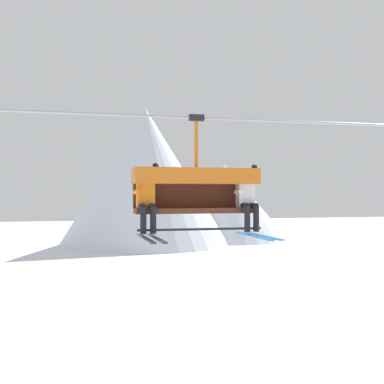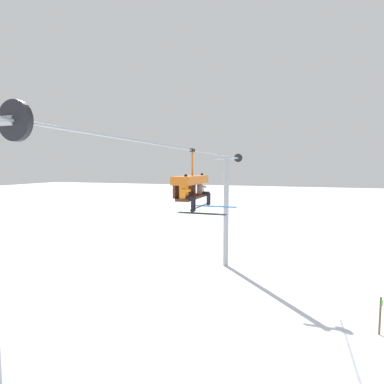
# 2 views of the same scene
# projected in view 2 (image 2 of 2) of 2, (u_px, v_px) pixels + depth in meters

# --- Properties ---
(ground_plane) EXTENTS (200.00, 200.00, 0.00)m
(ground_plane) POSITION_uv_depth(u_px,v_px,m) (182.00, 329.00, 12.83)
(ground_plane) COLOR silver
(lift_tower_far) EXTENTS (0.36, 1.88, 7.82)m
(lift_tower_far) POSITION_uv_depth(u_px,v_px,m) (226.00, 208.00, 20.72)
(lift_tower_far) COLOR #9EA3A8
(lift_tower_far) RESTS_ON ground_plane
(lift_cable) EXTENTS (19.13, 0.05, 0.05)m
(lift_cable) POSITION_uv_depth(u_px,v_px,m) (201.00, 152.00, 12.11)
(lift_cable) COLOR #9EA3A8
(chairlift_chair) EXTENTS (2.37, 0.74, 2.16)m
(chairlift_chair) POSITION_uv_depth(u_px,v_px,m) (191.00, 184.00, 11.19)
(chairlift_chair) COLOR #512819
(skier_orange) EXTENTS (0.48, 1.70, 1.34)m
(skier_orange) POSITION_uv_depth(u_px,v_px,m) (187.00, 193.00, 10.23)
(skier_orange) COLOR orange
(skier_white) EXTENTS (0.48, 1.70, 1.34)m
(skier_white) POSITION_uv_depth(u_px,v_px,m) (203.00, 189.00, 12.06)
(skier_white) COLOR silver
(trail_sign) EXTENTS (0.36, 0.08, 1.60)m
(trail_sign) POSITION_uv_depth(u_px,v_px,m) (380.00, 313.00, 12.31)
(trail_sign) COLOR brown
(trail_sign) RESTS_ON ground_plane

